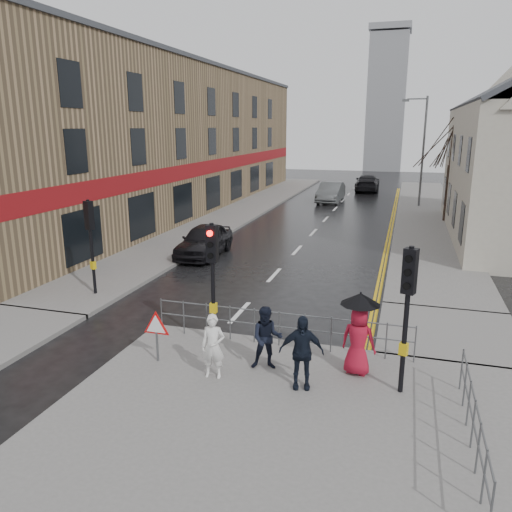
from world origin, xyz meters
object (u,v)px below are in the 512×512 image
Objects in this scene: pedestrian_d at (301,352)px; car_parked at (204,241)px; pedestrian_with_umbrella at (359,330)px; car_mid at (331,192)px; pedestrian_b at (267,338)px; pedestrian_a at (213,346)px.

pedestrian_d reaches higher than car_parked.
pedestrian_d is 13.10m from car_parked.
pedestrian_with_umbrella is 0.42× the size of car_mid.
pedestrian_with_umbrella reaches higher than pedestrian_d.
pedestrian_d is at bearing -59.55° from car_parked.
pedestrian_b is 29.78m from car_mid.
pedestrian_b is at bearing 133.29° from pedestrian_d.
pedestrian_b reaches higher than car_parked.
pedestrian_d is 0.36× the size of car_mid.
pedestrian_b is 12.01m from car_parked.
pedestrian_b is 0.92× the size of pedestrian_d.
pedestrian_with_umbrella is 12.94m from car_parked.
pedestrian_a is at bearing -68.24° from car_parked.
car_parked is at bearing 105.74° from pedestrian_b.
pedestrian_a is 0.77× the size of pedestrian_with_umbrella.
pedestrian_d is at bearing -138.29° from pedestrian_with_umbrella.
car_mid is (-3.85, 30.31, -0.21)m from pedestrian_d.
pedestrian_with_umbrella is 1.60m from pedestrian_d.
pedestrian_b is at bearing -83.25° from car_mid.
pedestrian_b is (1.10, 0.79, 0.01)m from pedestrian_a.
car_mid reaches higher than car_parked.
pedestrian_a is at bearing -158.45° from pedestrian_b.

